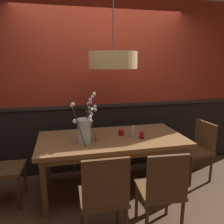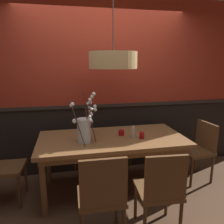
{
  "view_description": "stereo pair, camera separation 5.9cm",
  "coord_description": "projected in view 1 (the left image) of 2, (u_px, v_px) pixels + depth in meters",
  "views": [
    {
      "loc": [
        -0.63,
        -2.71,
        1.75
      ],
      "look_at": [
        0.0,
        0.0,
        1.11
      ],
      "focal_mm": 35.42,
      "sensor_mm": 36.0,
      "label": 1
    },
    {
      "loc": [
        -0.57,
        -2.72,
        1.75
      ],
      "look_at": [
        0.0,
        0.0,
        1.11
      ],
      "focal_mm": 35.42,
      "sensor_mm": 36.0,
      "label": 2
    }
  ],
  "objects": [
    {
      "name": "ground_plane",
      "position": [
        112.0,
        189.0,
        3.1
      ],
      "size": [
        24.0,
        24.0,
        0.0
      ],
      "primitive_type": "plane",
      "color": "#4C3321"
    },
    {
      "name": "back_wall",
      "position": [
        102.0,
        88.0,
        3.47
      ],
      "size": [
        5.26,
        0.14,
        2.69
      ],
      "color": "black",
      "rests_on": "ground"
    },
    {
      "name": "dining_table",
      "position": [
        112.0,
        143.0,
        2.95
      ],
      "size": [
        1.92,
        0.94,
        0.77
      ],
      "color": "brown",
      "rests_on": "ground"
    },
    {
      "name": "chair_far_side_right",
      "position": [
        115.0,
        134.0,
        3.89
      ],
      "size": [
        0.44,
        0.47,
        0.9
      ],
      "color": "brown",
      "rests_on": "ground"
    },
    {
      "name": "chair_head_east_end",
      "position": [
        198.0,
        147.0,
        3.32
      ],
      "size": [
        0.46,
        0.48,
        0.87
      ],
      "color": "brown",
      "rests_on": "ground"
    },
    {
      "name": "chair_near_side_right",
      "position": [
        162.0,
        188.0,
        2.19
      ],
      "size": [
        0.45,
        0.46,
        0.92
      ],
      "color": "brown",
      "rests_on": "ground"
    },
    {
      "name": "chair_near_side_left",
      "position": [
        104.0,
        195.0,
        2.06
      ],
      "size": [
        0.45,
        0.42,
        0.94
      ],
      "color": "brown",
      "rests_on": "ground"
    },
    {
      "name": "chair_far_side_left",
      "position": [
        82.0,
        134.0,
        3.77
      ],
      "size": [
        0.45,
        0.43,
        0.96
      ],
      "color": "brown",
      "rests_on": "ground"
    },
    {
      "name": "vase_with_blossoms",
      "position": [
        85.0,
        129.0,
        2.72
      ],
      "size": [
        0.36,
        0.44,
        0.66
      ],
      "color": "silver",
      "rests_on": "dining_table"
    },
    {
      "name": "candle_holder_nearer_center",
      "position": [
        142.0,
        135.0,
        2.88
      ],
      "size": [
        0.07,
        0.07,
        0.08
      ],
      "color": "#9E0F14",
      "rests_on": "dining_table"
    },
    {
      "name": "candle_holder_nearer_edge",
      "position": [
        121.0,
        133.0,
        3.01
      ],
      "size": [
        0.08,
        0.08,
        0.07
      ],
      "color": "#9E0F14",
      "rests_on": "dining_table"
    },
    {
      "name": "condiment_bottle",
      "position": [
        133.0,
        132.0,
        2.89
      ],
      "size": [
        0.04,
        0.04,
        0.16
      ],
      "color": "#ADADB2",
      "rests_on": "dining_table"
    },
    {
      "name": "pendant_lamp",
      "position": [
        113.0,
        60.0,
        2.71
      ],
      "size": [
        0.59,
        0.59,
        1.03
      ],
      "color": "tan"
    }
  ]
}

